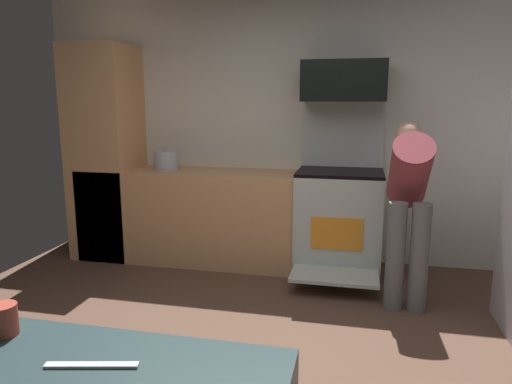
% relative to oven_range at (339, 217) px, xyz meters
% --- Properties ---
extents(wall_back, '(5.20, 0.12, 2.60)m').
position_rel_oven_range_xyz_m(wall_back, '(-0.43, 0.37, 0.79)').
color(wall_back, silver).
rests_on(wall_back, ground).
extents(lower_cabinet_run, '(2.40, 0.60, 0.90)m').
position_rel_oven_range_xyz_m(lower_cabinet_run, '(-1.33, 0.01, -0.06)').
color(lower_cabinet_run, tan).
rests_on(lower_cabinet_run, ground).
extents(cabinet_column, '(0.60, 0.60, 2.10)m').
position_rel_oven_range_xyz_m(cabinet_column, '(-2.33, 0.01, 0.54)').
color(cabinet_column, tan).
rests_on(cabinet_column, ground).
extents(oven_range, '(0.76, 1.02, 1.56)m').
position_rel_oven_range_xyz_m(oven_range, '(0.00, 0.00, 0.00)').
color(oven_range, '#BAC2BD').
rests_on(oven_range, ground).
extents(microwave, '(0.74, 0.38, 0.36)m').
position_rel_oven_range_xyz_m(microwave, '(-0.00, 0.09, 1.23)').
color(microwave, black).
rests_on(microwave, oven_range).
extents(person_cook, '(0.31, 0.67, 1.40)m').
position_rel_oven_range_xyz_m(person_cook, '(0.54, -0.58, 0.33)').
color(person_cook, slate).
rests_on(person_cook, ground).
extents(mug_tea, '(0.08, 0.08, 0.09)m').
position_rel_oven_range_xyz_m(mug_tea, '(-0.81, -3.17, 0.43)').
color(mug_tea, '#99392B').
rests_on(mug_tea, counter_island).
extents(knife_paring, '(0.24, 0.08, 0.01)m').
position_rel_oven_range_xyz_m(knife_paring, '(-0.48, -3.27, 0.39)').
color(knife_paring, '#B7BABF').
rests_on(knife_paring, counter_island).
extents(stock_pot, '(0.23, 0.23, 0.19)m').
position_rel_oven_range_xyz_m(stock_pot, '(-1.69, 0.01, 0.48)').
color(stock_pot, '#B1B4C3').
rests_on(stock_pot, lower_cabinet_run).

